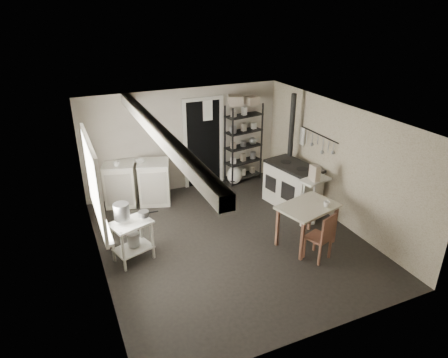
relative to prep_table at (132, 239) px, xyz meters
name	(u,v)px	position (x,y,z in m)	size (l,w,h in m)	color
floor	(231,240)	(1.74, -0.11, -0.40)	(5.00, 5.00, 0.00)	black
ceiling	(232,117)	(1.74, -0.11, 1.90)	(5.00, 5.00, 0.00)	silver
wall_back	(184,140)	(1.74, 2.39, 0.75)	(4.50, 0.02, 2.30)	#B7AE9C
wall_front	(319,264)	(1.74, -2.61, 0.75)	(4.50, 0.02, 2.30)	#B7AE9C
wall_left	(95,208)	(-0.51, -0.11, 0.75)	(0.02, 5.00, 2.30)	#B7AE9C
wall_right	(338,163)	(3.99, -0.11, 0.75)	(0.02, 5.00, 2.30)	#B7AE9C
window	(92,182)	(-0.48, 0.09, 1.10)	(0.12, 1.76, 1.28)	silver
doorway	(204,144)	(2.19, 2.36, 0.60)	(0.96, 0.10, 2.08)	silver
ceiling_beam	(159,133)	(0.54, -0.11, 1.80)	(0.18, 5.00, 0.18)	silver
wallpaper_panel	(337,163)	(3.98, -0.11, 0.75)	(0.01, 5.00, 2.30)	beige
utensil_rail	(318,135)	(3.93, 0.49, 1.15)	(0.06, 1.20, 0.44)	#ACACAF
prep_table	(132,239)	(0.00, 0.00, 0.00)	(0.63, 0.45, 0.72)	silver
stockpot	(122,211)	(-0.12, 0.02, 0.54)	(0.25, 0.25, 0.27)	#ACACAF
saucepan	(144,214)	(0.22, -0.04, 0.45)	(0.17, 0.17, 0.09)	#ACACAF
bucket	(133,239)	(0.02, 0.02, -0.02)	(0.21, 0.21, 0.23)	#ACACAF
base_cabinets	(138,183)	(0.55, 2.04, 0.06)	(1.41, 0.60, 0.93)	silver
mixing_bowl	(140,161)	(0.63, 2.00, 0.55)	(0.27, 0.27, 0.07)	white
counter_cup	(117,164)	(0.16, 1.99, 0.57)	(0.12, 0.12, 0.10)	white
shelf_rack	(243,143)	(3.12, 2.19, 0.55)	(0.88, 0.34, 1.86)	black
shelf_jar	(232,127)	(2.83, 2.23, 0.96)	(0.08, 0.08, 0.18)	white
storage_box_a	(235,99)	(2.90, 2.21, 1.61)	(0.31, 0.27, 0.21)	beige
storage_box_b	(252,99)	(3.27, 2.14, 1.59)	(0.28, 0.26, 0.18)	beige
stove	(292,186)	(3.49, 0.61, 0.04)	(0.65, 1.17, 0.92)	silver
stovepipe	(292,126)	(3.69, 1.09, 1.19)	(0.11, 0.11, 1.41)	black
side_ledge	(313,202)	(3.47, -0.14, 0.03)	(0.60, 0.32, 0.92)	silver
oats_box	(314,176)	(3.41, -0.19, 0.61)	(0.12, 0.20, 0.30)	beige
work_table	(306,225)	(2.91, -0.75, -0.02)	(1.01, 0.71, 0.77)	beige
table_cup	(326,205)	(3.17, -0.91, 0.41)	(0.11, 0.11, 0.10)	white
chair	(319,233)	(2.84, -1.19, 0.08)	(0.36, 0.37, 0.86)	brown
flour_sack	(235,174)	(2.85, 2.09, -0.16)	(0.36, 0.31, 0.44)	white
floor_crock	(312,220)	(3.45, -0.21, -0.33)	(0.12, 0.12, 0.15)	white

